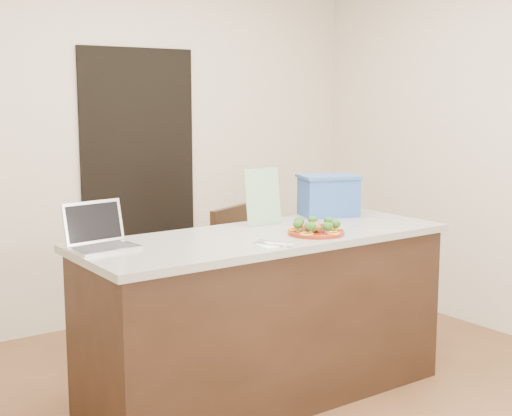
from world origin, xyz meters
TOP-DOWN VIEW (x-y plane):
  - ground at (0.00, 0.00)m, footprint 4.00×4.00m
  - room_shell at (0.00, 0.00)m, footprint 4.00×4.00m
  - doorway at (0.10, 1.98)m, footprint 0.90×0.02m
  - island at (0.00, 0.25)m, footprint 2.06×0.76m
  - plate at (0.21, 0.08)m, footprint 0.30×0.30m
  - meatballs at (0.21, 0.09)m, footprint 0.12×0.12m
  - broccoli at (0.21, 0.08)m, footprint 0.26×0.25m
  - pepper_rings at (0.21, 0.08)m, footprint 0.30×0.30m
  - napkin at (-0.15, -0.01)m, footprint 0.15×0.15m
  - fork at (-0.17, -0.00)m, footprint 0.07×0.17m
  - knife at (-0.12, -0.03)m, footprint 0.08×0.21m
  - yogurt_bottle at (0.21, 0.04)m, footprint 0.03×0.03m
  - laptop at (-0.88, 0.43)m, footprint 0.34×0.28m
  - leaflet at (0.15, 0.49)m, footprint 0.23×0.06m
  - blue_box at (0.67, 0.51)m, footprint 0.42×0.36m
  - chair at (0.27, 0.91)m, footprint 0.55×0.57m

SIDE VIEW (x-z plane):
  - ground at x=0.00m, z-range 0.00..0.00m
  - island at x=0.00m, z-range 0.00..0.92m
  - chair at x=0.27m, z-range 0.06..1.01m
  - napkin at x=-0.15m, z-range 0.92..0.93m
  - fork at x=-0.17m, z-range 0.93..0.93m
  - knife at x=-0.12m, z-range 0.92..0.93m
  - plate at x=0.21m, z-range 0.92..0.94m
  - pepper_rings at x=0.21m, z-range 0.94..0.95m
  - yogurt_bottle at x=0.21m, z-range 0.91..0.98m
  - meatballs at x=0.21m, z-range 0.94..0.98m
  - broccoli at x=0.21m, z-range 0.96..1.00m
  - laptop at x=-0.88m, z-range 0.87..1.09m
  - doorway at x=0.10m, z-range 0.00..2.00m
  - blue_box at x=0.67m, z-range 0.92..1.17m
  - leaflet at x=0.15m, z-range 0.92..1.24m
  - room_shell at x=0.00m, z-range -0.38..3.62m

